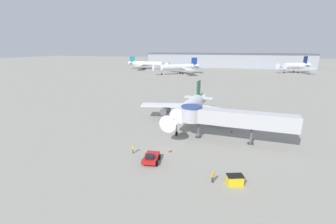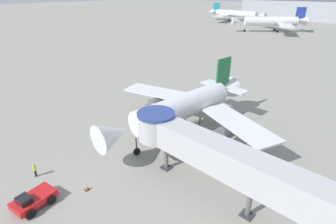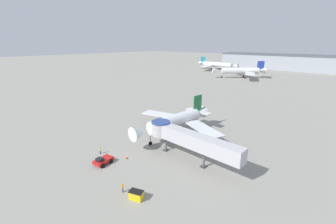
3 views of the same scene
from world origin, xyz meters
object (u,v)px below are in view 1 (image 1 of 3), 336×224
object	(u,v)px
service_container_yellow	(235,180)
background_jet_teal_tail	(147,64)
ground_crew_marshaller	(213,176)
ground_crew_wing_walker	(133,148)
traffic_cone_near_nose	(170,150)
background_jet_navy_tail	(295,66)
jet_bridge	(228,118)
pushback_tug_red	(151,158)
background_jet_blue_tail	(179,67)
traffic_cone_starboard_wing	(232,131)
main_airplane	(189,108)

from	to	relation	value
service_container_yellow	background_jet_teal_tail	distance (m)	171.53
ground_crew_marshaller	ground_crew_wing_walker	bearing A→B (deg)	1.49
traffic_cone_near_nose	ground_crew_wing_walker	distance (m)	6.43
background_jet_navy_tail	ground_crew_marshaller	bearing A→B (deg)	-46.76
jet_bridge	background_jet_navy_tail	distance (m)	147.59
ground_crew_marshaller	ground_crew_wing_walker	size ratio (longest dim) A/B	1.06
pushback_tug_red	ground_crew_marshaller	xyz separation A→B (m)	(9.86, -2.85, 0.24)
jet_bridge	background_jet_blue_tail	xyz separation A→B (m)	(-37.61, 110.43, 0.08)
service_container_yellow	ground_crew_wing_walker	bearing A→B (deg)	164.99
service_container_yellow	background_jet_blue_tail	world-z (taller)	background_jet_blue_tail
ground_crew_wing_walker	background_jet_navy_tail	size ratio (longest dim) A/B	0.06
traffic_cone_starboard_wing	service_container_yellow	bearing A→B (deg)	-87.38
jet_bridge	background_jet_blue_tail	distance (m)	116.66
main_airplane	ground_crew_wing_walker	bearing A→B (deg)	-102.38
ground_crew_marshaller	jet_bridge	bearing A→B (deg)	-73.80
traffic_cone_near_nose	background_jet_teal_tail	world-z (taller)	background_jet_teal_tail
pushback_tug_red	background_jet_blue_tail	distance (m)	125.51
background_jet_navy_tail	background_jet_teal_tail	size ratio (longest dim) A/B	0.73
pushback_tug_red	traffic_cone_starboard_wing	world-z (taller)	pushback_tug_red
traffic_cone_near_nose	background_jet_teal_tail	bearing A→B (deg)	113.39
traffic_cone_starboard_wing	background_jet_teal_tail	xyz separation A→B (m)	(-73.76, 134.57, 4.25)
pushback_tug_red	traffic_cone_starboard_wing	xyz separation A→B (m)	(11.80, 17.31, -0.44)
ground_crew_wing_walker	background_jet_blue_tail	distance (m)	122.72
service_container_yellow	traffic_cone_near_nose	bearing A→B (deg)	147.56
service_container_yellow	ground_crew_marshaller	size ratio (longest dim) A/B	1.44
traffic_cone_starboard_wing	traffic_cone_near_nose	bearing A→B (deg)	-127.75
service_container_yellow	background_jet_navy_tail	xyz separation A→B (m)	(39.15, 156.50, 4.44)
pushback_tug_red	main_airplane	bearing A→B (deg)	77.00
pushback_tug_red	background_jet_blue_tail	size ratio (longest dim) A/B	0.13
ground_crew_marshaller	pushback_tug_red	bearing A→B (deg)	4.55
jet_bridge	ground_crew_marshaller	world-z (taller)	jet_bridge
ground_crew_wing_walker	background_jet_blue_tail	xyz separation A→B (m)	(-22.46, 120.59, 3.87)
main_airplane	traffic_cone_starboard_wing	bearing A→B (deg)	-11.63
main_airplane	jet_bridge	bearing A→B (deg)	-36.21
ground_crew_wing_walker	pushback_tug_red	bearing A→B (deg)	-148.56
service_container_yellow	background_jet_navy_tail	distance (m)	161.39
traffic_cone_starboard_wing	ground_crew_marshaller	xyz separation A→B (m)	(-1.94, -20.16, 0.68)
main_airplane	ground_crew_wing_walker	distance (m)	19.54
ground_crew_marshaller	background_jet_blue_tail	distance (m)	130.69
ground_crew_marshaller	ground_crew_wing_walker	xyz separation A→B (m)	(-13.97, 4.86, -0.05)
main_airplane	pushback_tug_red	bearing A→B (deg)	-89.58
pushback_tug_red	service_container_yellow	world-z (taller)	pushback_tug_red
service_container_yellow	traffic_cone_starboard_wing	world-z (taller)	service_container_yellow
service_container_yellow	traffic_cone_near_nose	xyz separation A→B (m)	(-10.89, 6.92, -0.34)
ground_crew_marshaller	background_jet_blue_tail	xyz separation A→B (m)	(-36.44, 125.45, 3.81)
traffic_cone_starboard_wing	traffic_cone_near_nose	xyz separation A→B (m)	(-9.98, -12.89, 0.03)
ground_crew_marshaller	traffic_cone_starboard_wing	bearing A→B (deg)	-74.83
ground_crew_wing_walker	background_jet_teal_tail	size ratio (longest dim) A/B	0.04
main_airplane	ground_crew_wing_walker	size ratio (longest dim) A/B	16.37
pushback_tug_red	background_jet_teal_tail	xyz separation A→B (m)	(-61.96, 151.88, 3.81)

